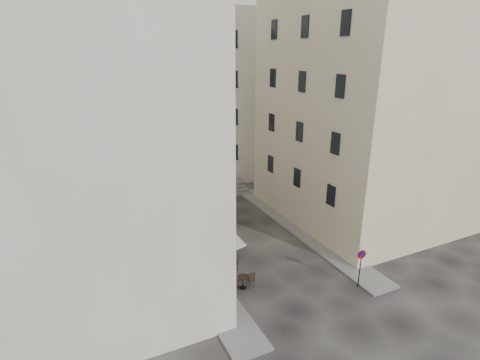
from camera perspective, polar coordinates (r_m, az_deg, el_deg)
ground at (r=25.16m, az=4.07°, el=-12.09°), size 90.00×90.00×0.00m
sidewalk_left at (r=26.83m, az=-8.79°, el=-10.00°), size 2.00×22.00×0.12m
sidewalk_right at (r=29.49m, az=8.90°, el=-7.19°), size 2.00×18.00×0.12m
building_left at (r=21.81m, az=-24.88°, el=10.25°), size 12.20×16.20×20.60m
building_right at (r=30.93m, az=18.71°, el=11.26°), size 12.20×14.20×18.60m
building_back at (r=39.06m, az=-11.08°, el=13.34°), size 18.20×10.20×18.60m
cafe_storefront at (r=23.48m, az=-6.40°, el=-9.33°), size 1.74×7.30×3.50m
stone_steps at (r=35.35m, az=-5.92°, el=-1.89°), size 9.00×3.15×0.80m
bollard_near at (r=22.89m, az=-1.97°, el=-13.97°), size 0.12×0.12×0.98m
bollard_mid at (r=25.68m, az=-5.13°, el=-10.07°), size 0.12×0.12×0.98m
bollard_far at (r=28.63m, az=-7.61°, el=-6.92°), size 0.12×0.12×0.98m
no_parking_sign at (r=22.73m, az=17.95°, el=-11.69°), size 0.55×0.14×2.44m
bistro_table_a at (r=22.26m, az=0.38°, el=-15.11°), size 1.38×0.65×0.97m
bistro_table_b at (r=23.76m, az=-1.91°, el=-12.79°), size 1.29×0.60×0.91m
bistro_table_c at (r=25.13m, az=-4.96°, el=-10.90°), size 1.32×0.62×0.93m
bistro_table_d at (r=25.95m, az=-3.47°, el=-9.88°), size 1.26×0.59×0.88m
bistro_table_e at (r=26.92m, az=-6.67°, el=-8.82°), size 1.28×0.60×0.90m
pedestrian at (r=27.17m, az=-3.25°, el=-7.20°), size 0.84×0.71×1.96m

